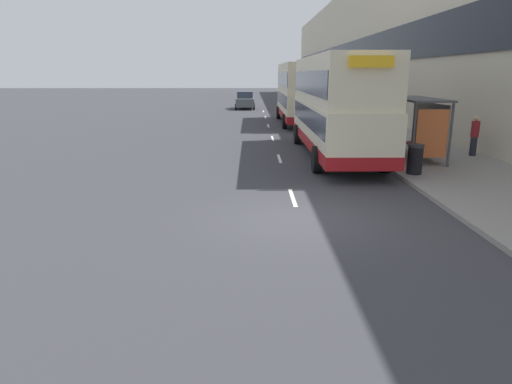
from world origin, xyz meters
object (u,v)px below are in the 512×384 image
object	(u,v)px
bus_shelter	(422,117)
double_decker_bus_ahead	(299,92)
pedestrian_at_shelter	(381,135)
litter_bin	(415,159)
double_decker_bus_near	(336,105)
pedestrian_2	(427,124)
pedestrian_1	(474,136)
car_0	(245,100)

from	to	relation	value
bus_shelter	double_decker_bus_ahead	bearing A→B (deg)	102.84
pedestrian_at_shelter	litter_bin	xyz separation A→B (m)	(0.05, -4.28, -0.30)
double_decker_bus_near	pedestrian_2	world-z (taller)	double_decker_bus_near
pedestrian_2	bus_shelter	bearing A→B (deg)	-113.14
pedestrian_1	litter_bin	xyz separation A→B (m)	(-3.82, -3.67, -0.34)
pedestrian_2	litter_bin	distance (m)	8.92
pedestrian_2	pedestrian_1	bearing A→B (deg)	-85.45
double_decker_bus_near	pedestrian_1	size ratio (longest dim) A/B	6.60
car_0	pedestrian_1	world-z (taller)	pedestrian_1
pedestrian_at_shelter	pedestrian_1	bearing A→B (deg)	-8.90
bus_shelter	pedestrian_at_shelter	world-z (taller)	bus_shelter
bus_shelter	pedestrian_2	world-z (taller)	bus_shelter
double_decker_bus_near	pedestrian_1	bearing A→B (deg)	-6.55
double_decker_bus_near	car_0	size ratio (longest dim) A/B	2.45
double_decker_bus_ahead	bus_shelter	bearing A→B (deg)	-77.16
car_0	pedestrian_2	bearing A→B (deg)	111.73
double_decker_bus_near	litter_bin	bearing A→B (deg)	-64.49
double_decker_bus_near	double_decker_bus_ahead	distance (m)	13.87
bus_shelter	pedestrian_2	bearing A→B (deg)	66.86
double_decker_bus_ahead	double_decker_bus_near	bearing A→B (deg)	-89.27
car_0	pedestrian_1	bearing A→B (deg)	109.23
bus_shelter	double_decker_bus_near	bearing A→B (deg)	157.45
double_decker_bus_ahead	pedestrian_2	xyz separation A→B (m)	(5.71, -10.00, -1.25)
bus_shelter	double_decker_bus_near	world-z (taller)	double_decker_bus_near
double_decker_bus_ahead	litter_bin	xyz separation A→B (m)	(2.25, -18.22, -1.62)
bus_shelter	pedestrian_2	xyz separation A→B (m)	(2.24, 5.24, -0.85)
double_decker_bus_ahead	car_0	bearing A→B (deg)	105.69
pedestrian_2	car_0	bearing A→B (deg)	111.73
bus_shelter	pedestrian_at_shelter	xyz separation A→B (m)	(-1.27, 1.30, -0.91)
pedestrian_at_shelter	pedestrian_1	xyz separation A→B (m)	(3.87, -0.61, 0.04)
pedestrian_2	double_decker_bus_ahead	bearing A→B (deg)	119.74
car_0	litter_bin	bearing A→B (deg)	100.98
car_0	pedestrian_at_shelter	world-z (taller)	car_0
pedestrian_1	pedestrian_2	xyz separation A→B (m)	(-0.36, 4.55, 0.02)
double_decker_bus_near	car_0	world-z (taller)	double_decker_bus_near
pedestrian_2	litter_bin	size ratio (longest dim) A/B	1.66
bus_shelter	double_decker_bus_ahead	size ratio (longest dim) A/B	0.39
pedestrian_1	car_0	bearing A→B (deg)	109.23
pedestrian_at_shelter	litter_bin	bearing A→B (deg)	-89.35
bus_shelter	pedestrian_at_shelter	size ratio (longest dim) A/B	2.59
car_0	double_decker_bus_ahead	bearing A→B (deg)	105.69
bus_shelter	litter_bin	distance (m)	3.44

